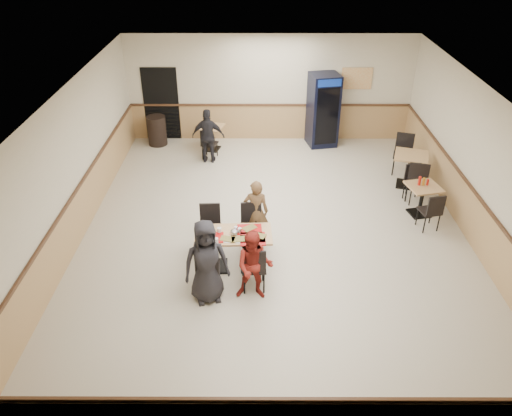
{
  "coord_description": "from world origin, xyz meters",
  "views": [
    {
      "loc": [
        -0.36,
        -8.72,
        5.89
      ],
      "look_at": [
        -0.38,
        -0.5,
        0.9
      ],
      "focal_mm": 35.0,
      "sensor_mm": 36.0,
      "label": 1
    }
  ],
  "objects_px": {
    "pepsi_cooler": "(323,110)",
    "trash_bin": "(157,131)",
    "diner_woman_right": "(254,266)",
    "side_table_near": "(422,196)",
    "lone_diner": "(208,136)",
    "side_table_far": "(410,165)",
    "main_table": "(233,245)",
    "back_table": "(211,134)",
    "diner_man_opposite": "(256,212)",
    "diner_woman_left": "(206,262)"
  },
  "relations": [
    {
      "from": "pepsi_cooler",
      "to": "trash_bin",
      "type": "xyz_separation_m",
      "value": [
        -4.7,
        -0.04,
        -0.59
      ]
    },
    {
      "from": "diner_woman_right",
      "to": "side_table_near",
      "type": "distance_m",
      "value": 4.59
    },
    {
      "from": "lone_diner",
      "to": "pepsi_cooler",
      "type": "height_order",
      "value": "pepsi_cooler"
    },
    {
      "from": "diner_woman_right",
      "to": "side_table_far",
      "type": "distance_m",
      "value": 5.54
    },
    {
      "from": "side_table_near",
      "to": "trash_bin",
      "type": "relative_size",
      "value": 0.94
    },
    {
      "from": "main_table",
      "to": "back_table",
      "type": "relative_size",
      "value": 1.85
    },
    {
      "from": "diner_woman_right",
      "to": "pepsi_cooler",
      "type": "xyz_separation_m",
      "value": [
        1.88,
        6.6,
        0.35
      ]
    },
    {
      "from": "back_table",
      "to": "side_table_near",
      "type": "bearing_deg",
      "value": -35.18
    },
    {
      "from": "diner_woman_right",
      "to": "trash_bin",
      "type": "distance_m",
      "value": 7.14
    },
    {
      "from": "side_table_far",
      "to": "pepsi_cooler",
      "type": "bearing_deg",
      "value": 126.33
    },
    {
      "from": "trash_bin",
      "to": "back_table",
      "type": "bearing_deg",
      "value": -12.52
    },
    {
      "from": "lone_diner",
      "to": "back_table",
      "type": "bearing_deg",
      "value": -85.71
    },
    {
      "from": "pepsi_cooler",
      "to": "diner_man_opposite",
      "type": "bearing_deg",
      "value": -122.28
    },
    {
      "from": "side_table_far",
      "to": "trash_bin",
      "type": "xyz_separation_m",
      "value": [
        -6.54,
        2.46,
        -0.13
      ]
    },
    {
      "from": "pepsi_cooler",
      "to": "trash_bin",
      "type": "height_order",
      "value": "pepsi_cooler"
    },
    {
      "from": "trash_bin",
      "to": "lone_diner",
      "type": "bearing_deg",
      "value": -35.63
    },
    {
      "from": "diner_woman_right",
      "to": "side_table_near",
      "type": "relative_size",
      "value": 1.69
    },
    {
      "from": "lone_diner",
      "to": "side_table_far",
      "type": "height_order",
      "value": "lone_diner"
    },
    {
      "from": "diner_woman_left",
      "to": "pepsi_cooler",
      "type": "xyz_separation_m",
      "value": [
        2.69,
        6.64,
        0.23
      ]
    },
    {
      "from": "diner_woman_left",
      "to": "diner_man_opposite",
      "type": "xyz_separation_m",
      "value": [
        0.83,
        1.76,
        -0.09
      ]
    },
    {
      "from": "main_table",
      "to": "pepsi_cooler",
      "type": "bearing_deg",
      "value": 65.84
    },
    {
      "from": "diner_man_opposite",
      "to": "side_table_near",
      "type": "relative_size",
      "value": 1.75
    },
    {
      "from": "pepsi_cooler",
      "to": "back_table",
      "type": "bearing_deg",
      "value": 175.74
    },
    {
      "from": "diner_woman_left",
      "to": "main_table",
      "type": "bearing_deg",
      "value": 49.96
    },
    {
      "from": "side_table_far",
      "to": "back_table",
      "type": "distance_m",
      "value": 5.4
    },
    {
      "from": "diner_woman_left",
      "to": "lone_diner",
      "type": "bearing_deg",
      "value": 79.73
    },
    {
      "from": "side_table_near",
      "to": "back_table",
      "type": "xyz_separation_m",
      "value": [
        -4.9,
        3.45,
        -0.01
      ]
    },
    {
      "from": "diner_woman_right",
      "to": "back_table",
      "type": "distance_m",
      "value": 6.33
    },
    {
      "from": "back_table",
      "to": "pepsi_cooler",
      "type": "bearing_deg",
      "value": 7.18
    },
    {
      "from": "diner_woman_left",
      "to": "trash_bin",
      "type": "distance_m",
      "value": 6.9
    },
    {
      "from": "diner_woman_right",
      "to": "trash_bin",
      "type": "relative_size",
      "value": 1.59
    },
    {
      "from": "diner_woman_right",
      "to": "lone_diner",
      "type": "distance_m",
      "value": 5.57
    },
    {
      "from": "lone_diner",
      "to": "pepsi_cooler",
      "type": "distance_m",
      "value": 3.34
    },
    {
      "from": "main_table",
      "to": "diner_woman_right",
      "type": "relative_size",
      "value": 1.08
    },
    {
      "from": "back_table",
      "to": "side_table_far",
      "type": "bearing_deg",
      "value": -23.08
    },
    {
      "from": "side_table_far",
      "to": "pepsi_cooler",
      "type": "relative_size",
      "value": 0.47
    },
    {
      "from": "side_table_near",
      "to": "side_table_far",
      "type": "height_order",
      "value": "side_table_far"
    },
    {
      "from": "diner_woman_right",
      "to": "pepsi_cooler",
      "type": "height_order",
      "value": "pepsi_cooler"
    },
    {
      "from": "diner_woman_right",
      "to": "back_table",
      "type": "bearing_deg",
      "value": 105.27
    },
    {
      "from": "diner_man_opposite",
      "to": "trash_bin",
      "type": "bearing_deg",
      "value": -56.71
    },
    {
      "from": "diner_man_opposite",
      "to": "lone_diner",
      "type": "height_order",
      "value": "lone_diner"
    },
    {
      "from": "diner_woman_right",
      "to": "diner_man_opposite",
      "type": "xyz_separation_m",
      "value": [
        0.02,
        1.72,
        0.02
      ]
    },
    {
      "from": "lone_diner",
      "to": "side_table_near",
      "type": "bearing_deg",
      "value": 155.68
    },
    {
      "from": "lone_diner",
      "to": "pepsi_cooler",
      "type": "relative_size",
      "value": 0.72
    },
    {
      "from": "main_table",
      "to": "side_table_far",
      "type": "distance_m",
      "value": 5.25
    },
    {
      "from": "diner_woman_left",
      "to": "diner_man_opposite",
      "type": "height_order",
      "value": "diner_woman_left"
    },
    {
      "from": "main_table",
      "to": "back_table",
      "type": "xyz_separation_m",
      "value": [
        -0.85,
        5.37,
        -0.05
      ]
    },
    {
      "from": "lone_diner",
      "to": "side_table_near",
      "type": "height_order",
      "value": "lone_diner"
    },
    {
      "from": "side_table_near",
      "to": "back_table",
      "type": "height_order",
      "value": "side_table_near"
    },
    {
      "from": "main_table",
      "to": "side_table_far",
      "type": "bearing_deg",
      "value": 35.69
    }
  ]
}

